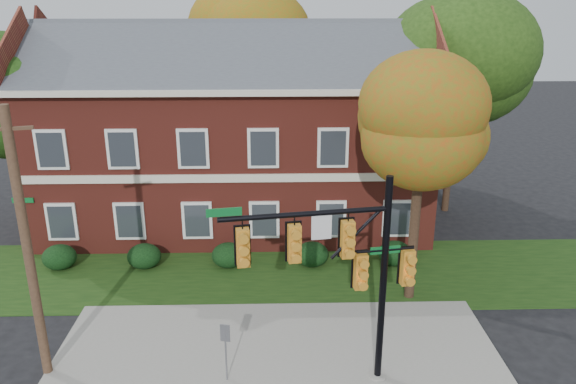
{
  "coord_description": "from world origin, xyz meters",
  "views": [
    {
      "loc": [
        -0.06,
        -14.59,
        10.77
      ],
      "look_at": [
        0.4,
        3.0,
        4.6
      ],
      "focal_mm": 35.0,
      "sensor_mm": 36.0,
      "label": 1
    }
  ],
  "objects_px": {
    "hedge_far_right": "(395,253)",
    "utility_pole": "(27,248)",
    "traffic_signal": "(345,263)",
    "hedge_far_left": "(59,257)",
    "tree_left_rear": "(12,93)",
    "tree_right_rear": "(468,54)",
    "hedge_right": "(312,254)",
    "apartment_building": "(233,123)",
    "tree_near_right": "(430,124)",
    "sign_post": "(225,344)",
    "hedge_center": "(228,255)",
    "hedge_left": "(144,256)",
    "tree_far_rear": "(263,30)"
  },
  "relations": [
    {
      "from": "tree_left_rear",
      "to": "traffic_signal",
      "type": "distance_m",
      "value": 18.16
    },
    {
      "from": "hedge_far_right",
      "to": "tree_far_rear",
      "type": "distance_m",
      "value": 16.51
    },
    {
      "from": "apartment_building",
      "to": "traffic_signal",
      "type": "bearing_deg",
      "value": -73.4
    },
    {
      "from": "hedge_far_left",
      "to": "traffic_signal",
      "type": "distance_m",
      "value": 13.68
    },
    {
      "from": "tree_left_rear",
      "to": "tree_far_rear",
      "type": "relative_size",
      "value": 0.77
    },
    {
      "from": "tree_right_rear",
      "to": "tree_near_right",
      "type": "bearing_deg",
      "value": -114.58
    },
    {
      "from": "apartment_building",
      "to": "hedge_far_right",
      "type": "distance_m",
      "value": 9.82
    },
    {
      "from": "hedge_far_left",
      "to": "tree_far_rear",
      "type": "bearing_deg",
      "value": 57.5
    },
    {
      "from": "apartment_building",
      "to": "hedge_far_left",
      "type": "relative_size",
      "value": 13.43
    },
    {
      "from": "hedge_far_right",
      "to": "sign_post",
      "type": "relative_size",
      "value": 0.72
    },
    {
      "from": "hedge_left",
      "to": "tree_right_rear",
      "type": "xyz_separation_m",
      "value": [
        14.81,
        6.11,
        7.6
      ]
    },
    {
      "from": "hedge_right",
      "to": "utility_pole",
      "type": "height_order",
      "value": "utility_pole"
    },
    {
      "from": "hedge_far_right",
      "to": "utility_pole",
      "type": "bearing_deg",
      "value": -149.83
    },
    {
      "from": "hedge_far_right",
      "to": "tree_left_rear",
      "type": "relative_size",
      "value": 0.16
    },
    {
      "from": "tree_right_rear",
      "to": "hedge_right",
      "type": "bearing_deg",
      "value": -141.98
    },
    {
      "from": "tree_near_right",
      "to": "hedge_center",
      "type": "bearing_deg",
      "value": 158.58
    },
    {
      "from": "hedge_center",
      "to": "hedge_left",
      "type": "bearing_deg",
      "value": 180.0
    },
    {
      "from": "hedge_center",
      "to": "tree_near_right",
      "type": "relative_size",
      "value": 0.16
    },
    {
      "from": "hedge_far_right",
      "to": "hedge_far_left",
      "type": "bearing_deg",
      "value": 180.0
    },
    {
      "from": "tree_right_rear",
      "to": "hedge_far_left",
      "type": "bearing_deg",
      "value": -161.55
    },
    {
      "from": "hedge_far_left",
      "to": "tree_left_rear",
      "type": "relative_size",
      "value": 0.16
    },
    {
      "from": "hedge_far_left",
      "to": "tree_left_rear",
      "type": "xyz_separation_m",
      "value": [
        -2.73,
        4.14,
        6.16
      ]
    },
    {
      "from": "tree_left_rear",
      "to": "traffic_signal",
      "type": "relative_size",
      "value": 1.4
    },
    {
      "from": "tree_left_rear",
      "to": "hedge_far_right",
      "type": "bearing_deg",
      "value": -13.89
    },
    {
      "from": "traffic_signal",
      "to": "hedge_far_right",
      "type": "bearing_deg",
      "value": 58.42
    },
    {
      "from": "hedge_left",
      "to": "traffic_signal",
      "type": "relative_size",
      "value": 0.22
    },
    {
      "from": "hedge_left",
      "to": "hedge_far_right",
      "type": "bearing_deg",
      "value": 0.0
    },
    {
      "from": "sign_post",
      "to": "tree_far_rear",
      "type": "bearing_deg",
      "value": 99.49
    },
    {
      "from": "utility_pole",
      "to": "sign_post",
      "type": "xyz_separation_m",
      "value": [
        5.43,
        -0.54,
        -2.82
      ]
    },
    {
      "from": "apartment_building",
      "to": "hedge_right",
      "type": "distance_m",
      "value": 7.73
    },
    {
      "from": "hedge_far_left",
      "to": "tree_left_rear",
      "type": "distance_m",
      "value": 7.9
    },
    {
      "from": "apartment_building",
      "to": "tree_far_rear",
      "type": "distance_m",
      "value": 8.84
    },
    {
      "from": "traffic_signal",
      "to": "hedge_far_left",
      "type": "bearing_deg",
      "value": 135.85
    },
    {
      "from": "hedge_left",
      "to": "sign_post",
      "type": "xyz_separation_m",
      "value": [
        4.0,
        -7.48,
        0.8
      ]
    },
    {
      "from": "hedge_center",
      "to": "sign_post",
      "type": "relative_size",
      "value": 0.72
    },
    {
      "from": "hedge_center",
      "to": "utility_pole",
      "type": "bearing_deg",
      "value": -125.41
    },
    {
      "from": "tree_right_rear",
      "to": "tree_far_rear",
      "type": "bearing_deg",
      "value": 145.0
    },
    {
      "from": "apartment_building",
      "to": "sign_post",
      "type": "xyz_separation_m",
      "value": [
        0.5,
        -12.73,
        -3.66
      ]
    },
    {
      "from": "apartment_building",
      "to": "hedge_center",
      "type": "relative_size",
      "value": 13.43
    },
    {
      "from": "hedge_far_left",
      "to": "hedge_far_right",
      "type": "distance_m",
      "value": 14.0
    },
    {
      "from": "apartment_building",
      "to": "hedge_far_right",
      "type": "height_order",
      "value": "apartment_building"
    },
    {
      "from": "traffic_signal",
      "to": "utility_pole",
      "type": "bearing_deg",
      "value": 166.51
    },
    {
      "from": "apartment_building",
      "to": "tree_far_rear",
      "type": "relative_size",
      "value": 1.63
    },
    {
      "from": "hedge_right",
      "to": "hedge_far_right",
      "type": "bearing_deg",
      "value": 0.0
    },
    {
      "from": "hedge_left",
      "to": "hedge_right",
      "type": "height_order",
      "value": "same"
    },
    {
      "from": "hedge_far_right",
      "to": "tree_near_right",
      "type": "distance_m",
      "value": 6.77
    },
    {
      "from": "hedge_right",
      "to": "tree_left_rear",
      "type": "bearing_deg",
      "value": 162.63
    },
    {
      "from": "tree_near_right",
      "to": "traffic_signal",
      "type": "xyz_separation_m",
      "value": [
        -3.39,
        -4.79,
        -2.74
      ]
    },
    {
      "from": "hedge_far_left",
      "to": "hedge_far_right",
      "type": "bearing_deg",
      "value": 0.0
    },
    {
      "from": "hedge_left",
      "to": "tree_near_right",
      "type": "distance_m",
      "value": 12.68
    }
  ]
}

